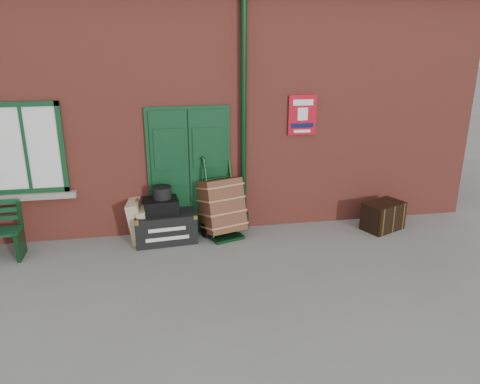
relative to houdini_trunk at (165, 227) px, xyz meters
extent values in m
plane|color=gray|center=(0.76, -1.14, -0.26)|extent=(80.00, 80.00, 0.00)
cube|color=#A44335|center=(0.76, 2.36, 1.74)|extent=(10.00, 4.00, 4.00)
cube|color=#103B1E|center=(0.46, 0.32, 0.84)|extent=(1.42, 0.12, 2.32)
cube|color=white|center=(-2.14, 0.31, 1.39)|extent=(1.20, 0.08, 1.50)
cylinder|color=black|center=(1.41, 0.28, 1.74)|extent=(0.10, 0.10, 4.00)
cube|color=red|center=(2.46, 0.33, 1.79)|extent=(0.50, 0.03, 0.70)
cube|color=black|center=(-2.29, -0.20, -0.03)|extent=(0.07, 0.45, 0.45)
cube|color=black|center=(0.00, 0.00, 0.00)|extent=(1.07, 0.65, 0.51)
cube|color=black|center=(-0.05, 0.00, 0.38)|extent=(0.60, 0.46, 0.26)
cylinder|color=black|center=(-0.02, 0.03, 0.62)|extent=(0.33, 0.33, 0.21)
cube|color=tan|center=(-0.47, 0.11, 0.11)|extent=(0.35, 0.53, 0.72)
cube|color=tan|center=(-0.29, 0.01, 0.06)|extent=(0.37, 0.49, 0.63)
cube|color=black|center=(1.04, -0.07, -0.23)|extent=(0.63, 0.53, 0.05)
cylinder|color=black|center=(0.76, 0.04, 0.44)|extent=(0.16, 0.37, 1.36)
cylinder|color=black|center=(1.21, 0.18, 0.44)|extent=(0.16, 0.37, 1.36)
cylinder|color=black|center=(0.68, 0.03, -0.13)|extent=(0.13, 0.26, 0.26)
cylinder|color=black|center=(1.27, 0.23, -0.13)|extent=(0.13, 0.26, 0.26)
cube|color=brown|center=(0.99, 0.09, 0.30)|extent=(0.86, 0.89, 1.01)
cube|color=black|center=(3.91, -0.17, 0.00)|extent=(0.83, 0.71, 0.51)
camera|label=1|loc=(-0.04, -7.49, 3.15)|focal=35.00mm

